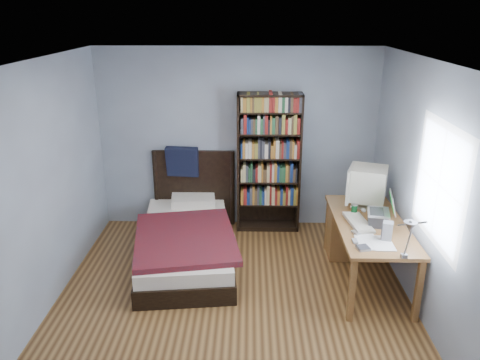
{
  "coord_description": "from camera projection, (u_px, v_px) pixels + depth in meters",
  "views": [
    {
      "loc": [
        0.16,
        -4.14,
        2.93
      ],
      "look_at": [
        0.06,
        0.98,
        1.07
      ],
      "focal_mm": 35.0,
      "sensor_mm": 36.0,
      "label": 1
    }
  ],
  "objects": [
    {
      "name": "mouse",
      "position": [
        363.0,
        210.0,
        5.43
      ],
      "size": [
        0.06,
        0.1,
        0.03
      ],
      "primitive_type": "ellipsoid",
      "color": "silver",
      "rests_on": "desk"
    },
    {
      "name": "bookshelf",
      "position": [
        269.0,
        163.0,
        6.38
      ],
      "size": [
        0.86,
        0.3,
        1.92
      ],
      "color": "black",
      "rests_on": "floor"
    },
    {
      "name": "soda_can",
      "position": [
        354.0,
        210.0,
        5.32
      ],
      "size": [
        0.07,
        0.07,
        0.12
      ],
      "primitive_type": "cylinder",
      "color": "#06330F",
      "rests_on": "desk"
    },
    {
      "name": "desk_lamp",
      "position": [
        410.0,
        230.0,
        3.95
      ],
      "size": [
        0.22,
        0.48,
        0.56
      ],
      "color": "#99999E",
      "rests_on": "desk"
    },
    {
      "name": "speaker",
      "position": [
        387.0,
        231.0,
        4.73
      ],
      "size": [
        0.13,
        0.13,
        0.2
      ],
      "primitive_type": "cube",
      "rotation": [
        0.0,
        0.0,
        -0.34
      ],
      "color": "gray",
      "rests_on": "desk"
    },
    {
      "name": "room",
      "position": [
        235.0,
        197.0,
        4.46
      ],
      "size": [
        4.2,
        4.24,
        2.5
      ],
      "color": "#4D2F16",
      "rests_on": "ground"
    },
    {
      "name": "laptop",
      "position": [
        380.0,
        216.0,
        5.07
      ],
      "size": [
        0.35,
        0.34,
        0.37
      ],
      "color": "#2D2D30",
      "rests_on": "desk"
    },
    {
      "name": "desk",
      "position": [
        359.0,
        230.0,
        5.68
      ],
      "size": [
        0.75,
        1.6,
        0.73
      ],
      "color": "brown",
      "rests_on": "floor"
    },
    {
      "name": "external_drive",
      "position": [
        363.0,
        248.0,
        4.57
      ],
      "size": [
        0.13,
        0.13,
        0.02
      ],
      "primitive_type": "cube",
      "rotation": [
        0.0,
        0.0,
        0.23
      ],
      "color": "gray",
      "rests_on": "desk"
    },
    {
      "name": "bed",
      "position": [
        187.0,
        237.0,
        5.88
      ],
      "size": [
        1.38,
        2.28,
        1.16
      ],
      "color": "black",
      "rests_on": "floor"
    },
    {
      "name": "phone_silver",
      "position": [
        356.0,
        233.0,
        4.89
      ],
      "size": [
        0.09,
        0.12,
        0.02
      ],
      "primitive_type": "cube",
      "rotation": [
        0.0,
        0.0,
        0.5
      ],
      "color": "#B2B2B6",
      "rests_on": "desk"
    },
    {
      "name": "crt_monitor",
      "position": [
        366.0,
        184.0,
        5.48
      ],
      "size": [
        0.55,
        0.51,
        0.5
      ],
      "color": "beige",
      "rests_on": "desk"
    },
    {
      "name": "phone_grey",
      "position": [
        355.0,
        241.0,
        4.71
      ],
      "size": [
        0.05,
        0.1,
        0.02
      ],
      "primitive_type": "cube",
      "rotation": [
        0.0,
        0.0,
        0.01
      ],
      "color": "gray",
      "rests_on": "desk"
    },
    {
      "name": "keyboard",
      "position": [
        358.0,
        223.0,
        5.1
      ],
      "size": [
        0.27,
        0.53,
        0.05
      ],
      "primitive_type": "cube",
      "rotation": [
        0.0,
        0.07,
        0.14
      ],
      "color": "#B3A995",
      "rests_on": "desk"
    }
  ]
}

